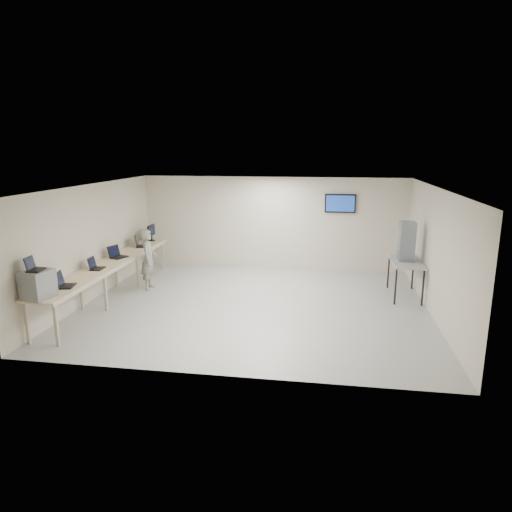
% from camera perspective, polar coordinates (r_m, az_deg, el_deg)
% --- Properties ---
extents(room, '(8.01, 7.01, 2.81)m').
position_cam_1_polar(room, '(10.56, 0.06, 1.19)').
color(room, gray).
rests_on(room, ground).
extents(workbench, '(0.76, 6.00, 0.90)m').
position_cam_1_polar(workbench, '(11.74, -17.73, -1.14)').
color(workbench, '#D1BC89').
rests_on(workbench, ground).
extents(equipment_box, '(0.53, 0.59, 0.53)m').
position_cam_1_polar(equipment_box, '(9.41, -25.61, -3.21)').
color(equipment_box, slate).
rests_on(equipment_box, workbench).
extents(laptop_on_box, '(0.30, 0.35, 0.26)m').
position_cam_1_polar(laptop_on_box, '(9.36, -26.07, -1.23)').
color(laptop_on_box, black).
rests_on(laptop_on_box, equipment_box).
extents(laptop_0, '(0.41, 0.45, 0.31)m').
position_cam_1_polar(laptop_0, '(10.02, -22.91, -3.11)').
color(laptop_0, black).
rests_on(laptop_0, workbench).
extents(laptop_1, '(0.32, 0.38, 0.28)m').
position_cam_1_polar(laptop_1, '(11.21, -19.47, -1.18)').
color(laptop_1, black).
rests_on(laptop_1, workbench).
extents(laptop_2, '(0.44, 0.47, 0.31)m').
position_cam_1_polar(laptop_2, '(12.19, -16.99, 0.17)').
color(laptop_2, black).
rests_on(laptop_2, workbench).
extents(laptop_3, '(0.44, 0.47, 0.31)m').
position_cam_1_polar(laptop_3, '(13.39, -14.36, 1.49)').
color(laptop_3, black).
rests_on(laptop_3, workbench).
extents(monitor_near, '(0.19, 0.42, 0.41)m').
position_cam_1_polar(monitor_near, '(13.79, -13.52, 2.59)').
color(monitor_near, black).
rests_on(monitor_near, workbench).
extents(monitor_far, '(0.21, 0.48, 0.48)m').
position_cam_1_polar(monitor_far, '(14.13, -12.96, 3.04)').
color(monitor_far, black).
rests_on(monitor_far, workbench).
extents(soldier, '(0.46, 0.63, 1.59)m').
position_cam_1_polar(soldier, '(12.24, -13.28, -0.42)').
color(soldier, '#56594E').
rests_on(soldier, ground).
extents(side_table, '(0.72, 1.55, 0.93)m').
position_cam_1_polar(side_table, '(11.88, 18.23, -0.86)').
color(side_table, '#959595').
rests_on(side_table, ground).
extents(storage_bins, '(0.37, 0.41, 0.97)m').
position_cam_1_polar(storage_bins, '(11.76, 18.33, 1.76)').
color(storage_bins, gray).
rests_on(storage_bins, side_table).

